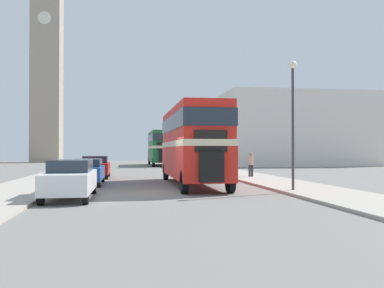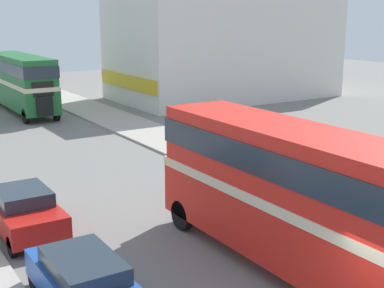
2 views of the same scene
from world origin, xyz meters
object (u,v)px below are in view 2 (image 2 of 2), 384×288
at_px(bus_distant, 21,79).
at_px(bicycle_on_pavement, 209,148).
at_px(car_parked_mid, 87,285).
at_px(car_parked_far, 24,211).
at_px(double_decker_bus, 299,190).
at_px(pedestrian_walking, 299,170).

xyz_separation_m(bus_distant, bicycle_on_pavement, (4.48, -18.32, -2.01)).
height_order(car_parked_mid, car_parked_far, car_parked_far).
relative_size(double_decker_bus, pedestrian_walking, 6.71).
relative_size(bus_distant, pedestrian_walking, 6.90).
xyz_separation_m(double_decker_bus, bicycle_on_pavement, (5.00, 11.77, -1.98)).
bearing_deg(car_parked_mid, double_decker_bus, -11.74).
relative_size(car_parked_mid, pedestrian_walking, 2.86).
bearing_deg(bus_distant, car_parked_mid, -102.17).
height_order(car_parked_mid, bicycle_on_pavement, car_parked_mid).
bearing_deg(bus_distant, double_decker_bus, -90.98).
xyz_separation_m(pedestrian_walking, bicycle_on_pavement, (0.18, 6.73, -0.56)).
height_order(bus_distant, car_parked_far, bus_distant).
distance_m(double_decker_bus, bus_distant, 30.10).
height_order(double_decker_bus, car_parked_far, double_decker_bus).
relative_size(bus_distant, bicycle_on_pavement, 6.37).
bearing_deg(bus_distant, bicycle_on_pavement, -76.26).
bearing_deg(bus_distant, car_parked_far, -104.92).
height_order(car_parked_far, pedestrian_walking, pedestrian_walking).
bearing_deg(pedestrian_walking, car_parked_mid, -159.93).
xyz_separation_m(car_parked_mid, pedestrian_walking, (10.54, 3.85, 0.29)).
relative_size(car_parked_mid, car_parked_far, 1.17).
bearing_deg(double_decker_bus, pedestrian_walking, 46.28).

